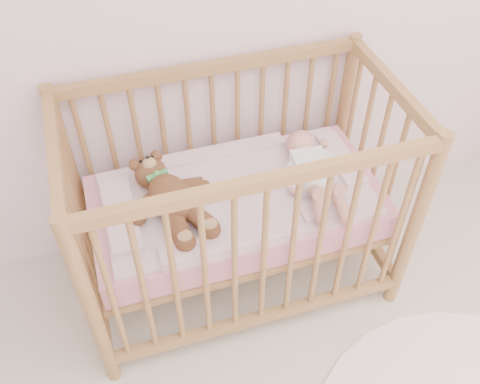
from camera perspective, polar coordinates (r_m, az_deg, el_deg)
name	(u,v)px	position (r m, az deg, el deg)	size (l,w,h in m)	color
crib	(237,204)	(2.28, -0.37, -1.26)	(1.36, 0.76, 1.00)	#A37F45
mattress	(237,206)	(2.29, -0.37, -1.52)	(1.22, 0.62, 0.13)	pink
blanket	(236,194)	(2.24, -0.38, -0.21)	(1.10, 0.58, 0.06)	pink
baby	(313,168)	(2.26, 7.75, 2.55)	(0.27, 0.56, 0.13)	white
teddy_bear	(171,197)	(2.13, -7.36, -0.56)	(0.37, 0.53, 0.15)	brown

